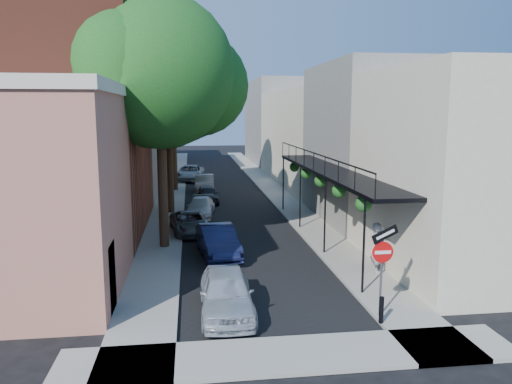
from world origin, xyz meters
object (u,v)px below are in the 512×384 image
object	(u,v)px
parked_car_c	(190,223)
parked_car_e	(208,194)
oak_mid	(174,99)
oak_far	(178,86)
sign_post	(383,256)
bollard	(381,310)
parked_car_g	(190,173)
parked_car_d	(200,207)
oak_near	(170,76)
parked_car_f	(204,184)
parked_car_a	(226,293)
pedestrian	(377,247)
parked_car_b	(218,241)

from	to	relation	value
parked_car_c	parked_car_e	size ratio (longest dim) A/B	1.15
oak_mid	oak_far	bearing A→B (deg)	89.59
sign_post	bollard	xyz separation A→B (m)	(-0.16, -0.47, -1.52)
parked_car_g	oak_far	bearing A→B (deg)	-91.48
oak_far	parked_car_d	bearing A→B (deg)	-82.42
parked_car_c	parked_car_d	bearing A→B (deg)	73.96
oak_near	parked_car_f	distance (m)	17.58
oak_far	parked_car_f	size ratio (longest dim) A/B	2.88
parked_car_e	parked_car_f	bearing A→B (deg)	88.03
parked_car_g	parked_car_d	bearing A→B (deg)	-81.81
parked_car_a	oak_near	bearing A→B (deg)	103.67
sign_post	parked_car_g	world-z (taller)	sign_post
oak_mid	parked_car_a	xyz separation A→B (m)	(1.94, -16.21, -6.36)
oak_near	parked_car_g	size ratio (longest dim) A/B	2.26
oak_far	parked_car_g	xyz separation A→B (m)	(0.75, 5.75, -7.55)
sign_post	oak_near	xyz separation A→B (m)	(-6.53, 9.29, 5.84)
sign_post	pedestrian	distance (m)	4.46
parked_car_e	parked_car_g	bearing A→B (deg)	93.04
oak_near	oak_far	distance (m)	17.01
parked_car_c	parked_car_g	world-z (taller)	parked_car_g
parked_car_d	parked_car_a	bearing A→B (deg)	-80.89
parked_car_a	parked_car_d	distance (m)	14.96
parked_car_e	parked_car_g	world-z (taller)	parked_car_g
parked_car_c	parked_car_d	distance (m)	4.27
oak_far	pedestrian	world-z (taller)	oak_far
parked_car_b	parked_car_c	bearing A→B (deg)	98.38
oak_near	oak_mid	size ratio (longest dim) A/B	1.12
parked_car_c	sign_post	bearing A→B (deg)	-71.70
oak_near	parked_car_c	size ratio (longest dim) A/B	2.85
parked_car_c	oak_mid	bearing A→B (deg)	90.75
oak_near	parked_car_f	world-z (taller)	oak_near
parked_car_b	parked_car_c	size ratio (longest dim) A/B	1.04
bollard	oak_mid	distance (m)	19.96
bollard	parked_car_c	size ratio (longest dim) A/B	0.20
oak_far	parked_car_b	bearing A→B (deg)	-84.10
sign_post	parked_car_a	distance (m)	4.94
oak_near	parked_car_d	bearing A→B (deg)	78.37
parked_car_d	parked_car_e	xyz separation A→B (m)	(0.58, 4.48, 0.03)
parked_car_b	parked_car_d	bearing A→B (deg)	86.97
bollard	oak_far	size ratio (longest dim) A/B	0.07
parked_car_c	parked_car_f	distance (m)	13.49
bollard	oak_near	bearing A→B (deg)	123.12
parked_car_b	parked_car_g	bearing A→B (deg)	85.87
parked_car_a	parked_car_d	xyz separation A→B (m)	(-0.51, 14.95, -0.14)
parked_car_b	parked_car_a	bearing A→B (deg)	-97.63
parked_car_e	oak_mid	bearing A→B (deg)	-124.95
parked_car_f	parked_car_c	bearing A→B (deg)	-93.43
parked_car_f	pedestrian	distance (m)	21.96
oak_mid	parked_car_b	xyz separation A→B (m)	(2.02, -9.86, -6.37)
parked_car_f	sign_post	bearing A→B (deg)	-78.23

